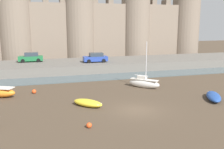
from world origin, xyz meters
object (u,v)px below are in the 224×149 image
object	(u,v)px
sailboat_foreground_centre	(144,83)
rowboat_foreground_left	(88,103)
rowboat_midflat_centre	(214,96)
car_quay_centre_west	(96,58)
mooring_buoy_mid_mud	(34,91)
car_quay_east	(31,57)
mooring_buoy_near_channel	(89,125)

from	to	relation	value
sailboat_foreground_centre	rowboat_foreground_left	bearing A→B (deg)	-146.72
sailboat_foreground_centre	rowboat_foreground_left	world-z (taller)	sailboat_foreground_centre
rowboat_midflat_centre	car_quay_centre_west	xyz separation A→B (m)	(-8.54, 20.36, 1.91)
rowboat_midflat_centre	mooring_buoy_mid_mud	xyz separation A→B (m)	(-18.69, 7.90, -0.12)
sailboat_foreground_centre	mooring_buoy_mid_mud	distance (m)	13.53
rowboat_foreground_left	car_quay_east	xyz separation A→B (m)	(-5.70, 22.35, 1.91)
sailboat_foreground_centre	mooring_buoy_near_channel	xyz separation A→B (m)	(-9.24, -10.83, -0.44)
mooring_buoy_near_channel	car_quay_centre_west	world-z (taller)	car_quay_centre_west
rowboat_foreground_left	car_quay_centre_west	size ratio (longest dim) A/B	0.78
rowboat_foreground_left	car_quay_centre_west	distance (m)	19.62
mooring_buoy_near_channel	car_quay_east	bearing A→B (deg)	99.76
mooring_buoy_near_channel	car_quay_east	size ratio (longest dim) A/B	0.11
rowboat_midflat_centre	car_quay_centre_west	size ratio (longest dim) A/B	1.02
rowboat_foreground_left	sailboat_foreground_centre	bearing A→B (deg)	33.28
mooring_buoy_mid_mud	car_quay_centre_west	world-z (taller)	car_quay_centre_west
rowboat_midflat_centre	sailboat_foreground_centre	size ratio (longest dim) A/B	0.71
car_quay_east	rowboat_midflat_centre	bearing A→B (deg)	-51.12
rowboat_midflat_centre	car_quay_centre_west	world-z (taller)	car_quay_centre_west
rowboat_midflat_centre	mooring_buoy_near_channel	world-z (taller)	rowboat_midflat_centre
mooring_buoy_near_channel	car_quay_centre_west	xyz separation A→B (m)	(5.90, 24.26, 2.05)
mooring_buoy_mid_mud	car_quay_centre_west	xyz separation A→B (m)	(10.15, 12.46, 2.02)
mooring_buoy_near_channel	sailboat_foreground_centre	bearing A→B (deg)	49.53
rowboat_foreground_left	car_quay_centre_west	bearing A→B (deg)	75.25
sailboat_foreground_centre	mooring_buoy_mid_mud	bearing A→B (deg)	175.87
rowboat_foreground_left	mooring_buoy_mid_mud	distance (m)	8.26
sailboat_foreground_centre	car_quay_centre_west	bearing A→B (deg)	103.98
sailboat_foreground_centre	mooring_buoy_near_channel	world-z (taller)	sailboat_foreground_centre
rowboat_midflat_centre	car_quay_east	xyz separation A→B (m)	(-19.21, 23.82, 1.91)
mooring_buoy_near_channel	car_quay_east	world-z (taller)	car_quay_east
mooring_buoy_mid_mud	car_quay_centre_west	size ratio (longest dim) A/B	0.12
mooring_buoy_mid_mud	car_quay_east	size ratio (longest dim) A/B	0.12
rowboat_midflat_centre	mooring_buoy_mid_mud	size ratio (longest dim) A/B	8.25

